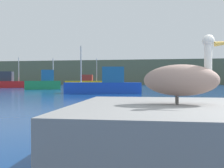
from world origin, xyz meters
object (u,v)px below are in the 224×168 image
(fishing_boat_blue, at_px, (106,85))
(fishing_boat_yellow, at_px, (85,83))
(pelican, at_px, (182,79))
(fishing_boat_green, at_px, (44,83))
(fishing_boat_red, at_px, (6,82))

(fishing_boat_blue, height_order, fishing_boat_yellow, fishing_boat_yellow)
(fishing_boat_blue, bearing_deg, pelican, 95.50)
(fishing_boat_green, distance_m, fishing_boat_yellow, 13.07)
(pelican, relative_size, fishing_boat_red, 0.17)
(pelican, distance_m, fishing_boat_green, 31.10)
(fishing_boat_green, bearing_deg, fishing_boat_yellow, 49.84)
(fishing_boat_red, bearing_deg, fishing_boat_blue, -53.95)
(fishing_boat_blue, xyz_separation_m, fishing_boat_green, (-10.25, 9.05, 0.13))
(pelican, distance_m, fishing_boat_red, 41.78)
(fishing_boat_green, distance_m, fishing_boat_red, 11.77)
(pelican, relative_size, fishing_boat_green, 0.25)
(fishing_boat_blue, relative_size, fishing_boat_yellow, 0.95)
(fishing_boat_green, height_order, fishing_boat_red, fishing_boat_red)
(pelican, height_order, fishing_boat_green, fishing_boat_green)
(fishing_boat_yellow, distance_m, fishing_boat_red, 14.00)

